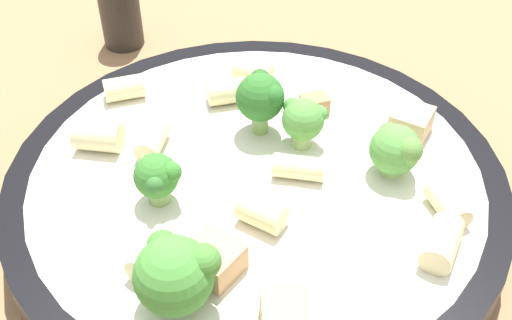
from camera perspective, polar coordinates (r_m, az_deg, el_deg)
ground_plane at (r=0.39m, az=-0.00°, el=-5.12°), size 2.00×2.00×0.00m
pasta_bowl at (r=0.38m, az=-0.00°, el=-2.88°), size 0.29×0.29×0.04m
broccoli_floret_0 at (r=0.38m, az=0.42°, el=5.63°), size 0.03×0.03×0.04m
broccoli_floret_1 at (r=0.29m, az=-7.17°, el=-9.96°), size 0.04×0.04×0.04m
broccoli_floret_2 at (r=0.38m, az=4.22°, el=3.58°), size 0.03×0.03×0.03m
broccoli_floret_3 at (r=0.36m, az=12.34°, el=0.94°), size 0.03×0.03×0.03m
broccoli_floret_4 at (r=0.34m, az=-8.73°, el=-1.45°), size 0.03×0.03×0.03m
rigatoni_0 at (r=0.42m, az=-2.29°, el=6.13°), size 0.03×0.03×0.02m
rigatoni_1 at (r=0.33m, az=0.53°, el=-4.72°), size 0.02×0.02×0.02m
rigatoni_2 at (r=0.38m, az=-9.19°, el=1.78°), size 0.03×0.02×0.01m
rigatoni_3 at (r=0.35m, az=16.69°, el=-3.80°), size 0.03×0.03×0.01m
rigatoni_4 at (r=0.36m, az=3.81°, el=-0.66°), size 0.02×0.03×0.01m
rigatoni_5 at (r=0.43m, az=-11.64°, el=6.27°), size 0.03×0.03×0.02m
rigatoni_6 at (r=0.33m, az=15.98°, el=-7.47°), size 0.03×0.02×0.02m
rigatoni_7 at (r=0.43m, az=-0.25°, el=7.81°), size 0.02×0.03×0.02m
rigatoni_8 at (r=0.39m, az=-13.87°, el=2.06°), size 0.03×0.03×0.02m
rigatoni_9 at (r=0.32m, az=-9.09°, el=-8.34°), size 0.03×0.02×0.02m
chicken_chunk_0 at (r=0.41m, az=5.60°, el=4.78°), size 0.02×0.02×0.01m
chicken_chunk_1 at (r=0.29m, az=2.73°, el=-13.71°), size 0.03×0.03×0.02m
chicken_chunk_2 at (r=0.40m, az=13.60°, el=3.24°), size 0.02×0.02×0.02m
chicken_chunk_3 at (r=0.31m, az=-3.72°, el=-8.80°), size 0.02×0.03×0.02m
pepper_shaker at (r=0.54m, az=-12.12°, el=13.57°), size 0.03×0.03×0.08m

